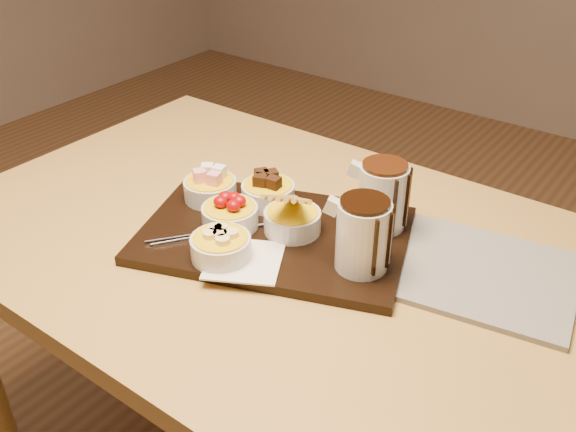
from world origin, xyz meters
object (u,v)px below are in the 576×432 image
Objects in this scene: pitcher_milk_chocolate at (382,197)px; newspaper at (475,272)px; dining_table at (272,278)px; serving_board at (274,235)px; pitcher_dark_chocolate at (363,236)px; bowl_strawberries at (230,216)px.

pitcher_milk_chocolate reaches higher than newspaper.
dining_table is 0.26m from pitcher_milk_chocolate.
pitcher_milk_chocolate is at bearing 36.90° from dining_table.
serving_board is 3.94× the size of pitcher_milk_chocolate.
dining_table is 0.26m from pitcher_dark_chocolate.
bowl_strawberries is 0.86× the size of pitcher_dark_chocolate.
pitcher_milk_chocolate reaches higher than serving_board.
bowl_strawberries is 0.32× the size of newspaper.
pitcher_dark_chocolate is (0.18, 0.00, 0.07)m from serving_board.
newspaper is at bearing 16.98° from dining_table.
pitcher_dark_chocolate is at bearing -2.84° from dining_table.
newspaper reaches higher than dining_table.
bowl_strawberries is at bearing -169.49° from newspaper.
pitcher_milk_chocolate is at bearing 85.60° from pitcher_dark_chocolate.
dining_table is 0.15m from bowl_strawberries.
bowl_strawberries is (-0.07, -0.03, 0.03)m from serving_board.
dining_table is 2.61× the size of serving_board.
serving_board is 0.20m from pitcher_milk_chocolate.
dining_table is 3.83× the size of newspaper.
pitcher_dark_chocolate reaches higher than serving_board.
serving_board reaches higher than newspaper.
dining_table is 0.37m from newspaper.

